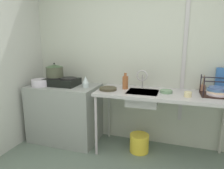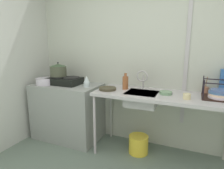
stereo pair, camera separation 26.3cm
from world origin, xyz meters
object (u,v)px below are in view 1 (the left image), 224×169
(pot_on_left_burner, at_px, (55,71))
(small_bowl_on_drainboard, at_px, (166,91))
(stove, at_px, (62,81))
(cup_by_rack, at_px, (188,94))
(bottle_by_sink, at_px, (125,82))
(percolator, at_px, (86,82))
(frying_pan, at_px, (108,89))
(dish_rack, at_px, (217,92))
(cereal_box, at_px, (224,80))
(faucet, at_px, (142,77))
(utensil_jar, at_px, (202,88))
(pot_beside_stove, at_px, (41,83))
(sink_basin, at_px, (142,98))
(bucket_on_floor, at_px, (139,143))

(pot_on_left_burner, bearing_deg, small_bowl_on_drainboard, 0.28)
(stove, height_order, cup_by_rack, stove)
(stove, bearing_deg, bottle_by_sink, 3.95)
(stove, height_order, percolator, percolator)
(stove, bearing_deg, small_bowl_on_drainboard, 0.30)
(frying_pan, relative_size, dish_rack, 0.65)
(dish_rack, bearing_deg, cereal_box, 61.63)
(faucet, distance_m, utensil_jar, 0.80)
(percolator, bearing_deg, frying_pan, -7.51)
(stove, height_order, cereal_box, cereal_box)
(pot_beside_stove, distance_m, percolator, 0.68)
(stove, relative_size, cereal_box, 1.53)
(dish_rack, bearing_deg, cup_by_rack, -154.97)
(cup_by_rack, height_order, utensil_jar, utensil_jar)
(sink_basin, xyz_separation_m, faucet, (-0.04, 0.15, 0.26))
(cup_by_rack, bearing_deg, bucket_on_floor, 171.07)
(pot_on_left_burner, distance_m, sink_basin, 1.36)
(cereal_box, bearing_deg, cup_by_rack, -142.34)
(small_bowl_on_drainboard, bearing_deg, frying_pan, -173.79)
(bucket_on_floor, bearing_deg, frying_pan, -172.93)
(sink_basin, relative_size, faucet, 1.49)
(pot_on_left_burner, relative_size, sink_basin, 0.64)
(stove, height_order, bucket_on_floor, stove)
(stove, xyz_separation_m, utensil_jar, (1.96, 0.26, -0.01))
(sink_basin, height_order, utensil_jar, utensil_jar)
(small_bowl_on_drainboard, bearing_deg, stove, -179.70)
(dish_rack, distance_m, bucket_on_floor, 1.20)
(faucet, bearing_deg, dish_rack, -4.93)
(small_bowl_on_drainboard, bearing_deg, bucket_on_floor, -174.99)
(utensil_jar, bearing_deg, cup_by_rack, -118.92)
(percolator, bearing_deg, sink_basin, 0.28)
(frying_pan, relative_size, cereal_box, 0.74)
(pot_beside_stove, bearing_deg, small_bowl_on_drainboard, 4.53)
(bottle_by_sink, height_order, utensil_jar, bottle_by_sink)
(cup_by_rack, relative_size, bucket_on_floor, 0.32)
(pot_beside_stove, bearing_deg, faucet, 10.13)
(frying_pan, distance_m, bottle_by_sink, 0.26)
(cereal_box, height_order, utensil_jar, cereal_box)
(dish_rack, bearing_deg, pot_on_left_burner, -178.79)
(faucet, distance_m, bucket_on_floor, 0.92)
(faucet, distance_m, bottle_by_sink, 0.24)
(stove, bearing_deg, utensil_jar, 7.44)
(pot_beside_stove, xyz_separation_m, cereal_box, (2.48, 0.39, 0.11))
(sink_basin, distance_m, bottle_by_sink, 0.33)
(pot_on_left_burner, distance_m, bottle_by_sink, 1.08)
(cereal_box, bearing_deg, percolator, -172.61)
(cup_by_rack, bearing_deg, pot_on_left_burner, 176.67)
(sink_basin, relative_size, small_bowl_on_drainboard, 2.60)
(bucket_on_floor, bearing_deg, utensil_jar, 19.72)
(bucket_on_floor, bearing_deg, sink_basin, -9.09)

